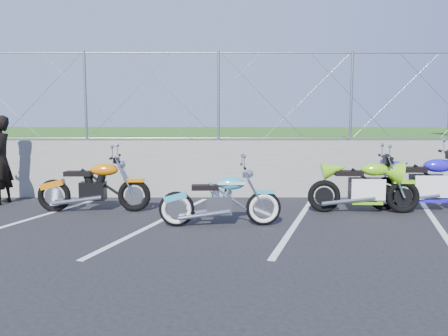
{
  "coord_description": "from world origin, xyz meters",
  "views": [
    {
      "loc": [
        1.1,
        -6.45,
        1.76
      ],
      "look_at": [
        1.12,
        1.3,
        0.91
      ],
      "focal_mm": 35.0,
      "sensor_mm": 36.0,
      "label": 1
    }
  ],
  "objects_px": {
    "sportbike_blue": "(428,185)",
    "cruiser_turquoise": "(222,202)",
    "naked_orange": "(96,188)",
    "person_standing": "(0,160)",
    "sportbike_green": "(365,188)"
  },
  "relations": [
    {
      "from": "sportbike_blue",
      "to": "cruiser_turquoise",
      "type": "bearing_deg",
      "value": -161.08
    },
    {
      "from": "naked_orange",
      "to": "person_standing",
      "type": "xyz_separation_m",
      "value": [
        -2.23,
        0.81,
        0.47
      ]
    },
    {
      "from": "sportbike_green",
      "to": "person_standing",
      "type": "xyz_separation_m",
      "value": [
        -7.37,
        0.91,
        0.46
      ]
    },
    {
      "from": "person_standing",
      "to": "sportbike_green",
      "type": "bearing_deg",
      "value": 85.46
    },
    {
      "from": "sportbike_blue",
      "to": "person_standing",
      "type": "relative_size",
      "value": 1.21
    },
    {
      "from": "naked_orange",
      "to": "person_standing",
      "type": "relative_size",
      "value": 1.16
    },
    {
      "from": "cruiser_turquoise",
      "to": "sportbike_blue",
      "type": "height_order",
      "value": "sportbike_blue"
    },
    {
      "from": "cruiser_turquoise",
      "to": "sportbike_blue",
      "type": "relative_size",
      "value": 0.91
    },
    {
      "from": "sportbike_blue",
      "to": "person_standing",
      "type": "bearing_deg",
      "value": 177.14
    },
    {
      "from": "cruiser_turquoise",
      "to": "naked_orange",
      "type": "xyz_separation_m",
      "value": [
        -2.43,
        1.14,
        0.05
      ]
    },
    {
      "from": "cruiser_turquoise",
      "to": "naked_orange",
      "type": "bearing_deg",
      "value": 152.31
    },
    {
      "from": "naked_orange",
      "to": "sportbike_blue",
      "type": "relative_size",
      "value": 0.97
    },
    {
      "from": "naked_orange",
      "to": "sportbike_green",
      "type": "distance_m",
      "value": 5.15
    },
    {
      "from": "cruiser_turquoise",
      "to": "person_standing",
      "type": "height_order",
      "value": "person_standing"
    },
    {
      "from": "sportbike_blue",
      "to": "naked_orange",
      "type": "bearing_deg",
      "value": -177.32
    }
  ]
}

